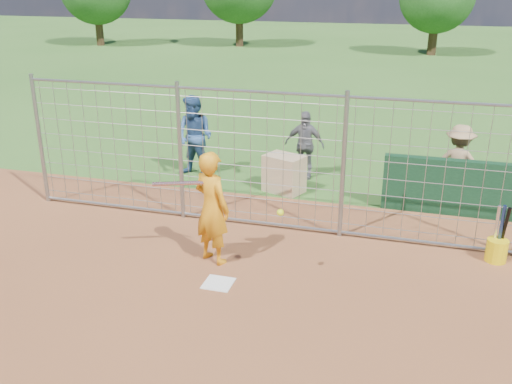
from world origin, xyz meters
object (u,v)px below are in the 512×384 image
(equipment_bin, at_px, (284,174))
(bucket_with_bats, at_px, (497,247))
(bystander_c, at_px, (458,164))
(bystander_a, at_px, (195,137))
(bystander_b, at_px, (304,145))
(batter, at_px, (212,208))

(equipment_bin, xyz_separation_m, bucket_with_bats, (4.05, -2.15, -0.15))
(bystander_c, bearing_deg, bucket_with_bats, 111.72)
(equipment_bin, bearing_deg, bucket_with_bats, -6.38)
(bystander_a, height_order, bystander_c, bystander_a)
(bystander_c, relative_size, equipment_bin, 2.00)
(bystander_a, xyz_separation_m, bucket_with_bats, (6.24, -2.55, -0.69))
(bystander_b, relative_size, bystander_c, 0.97)
(bystander_a, bearing_deg, bucket_with_bats, -10.09)
(batter, relative_size, bystander_a, 0.99)
(bystander_a, distance_m, bystander_b, 2.48)
(batter, height_order, bystander_c, batter)
(equipment_bin, distance_m, bucket_with_bats, 4.59)
(bystander_a, relative_size, bystander_c, 1.17)
(batter, distance_m, equipment_bin, 3.46)
(equipment_bin, relative_size, bucket_with_bats, 0.82)
(batter, xyz_separation_m, equipment_bin, (0.36, 3.40, -0.52))
(bystander_c, xyz_separation_m, equipment_bin, (-3.49, -0.44, -0.40))
(batter, relative_size, bystander_c, 1.16)
(bucket_with_bats, bearing_deg, bystander_a, 157.75)
(bystander_a, relative_size, bystander_b, 1.21)
(bucket_with_bats, bearing_deg, bystander_b, 140.47)
(bystander_b, distance_m, bystander_c, 3.32)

